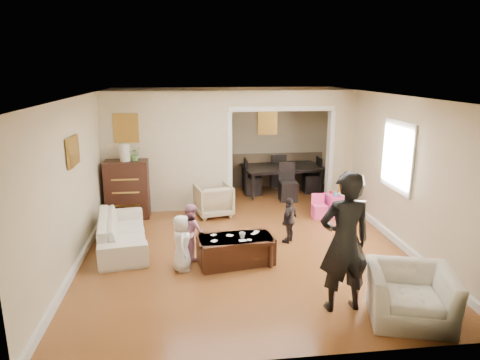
{
  "coord_description": "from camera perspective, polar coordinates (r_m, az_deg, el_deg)",
  "views": [
    {
      "loc": [
        -0.93,
        -7.43,
        3.03
      ],
      "look_at": [
        0.0,
        0.2,
        1.05
      ],
      "focal_mm": 32.21,
      "sensor_mm": 36.0,
      "label": 1
    }
  ],
  "objects": [
    {
      "name": "window_pane",
      "position": [
        8.06,
        20.22,
        2.97
      ],
      "size": [
        0.03,
        0.95,
        1.1
      ],
      "primitive_type": "cube",
      "color": "white",
      "rests_on": "ground"
    },
    {
      "name": "table_lamp",
      "position": [
        9.1,
        -15.0,
        3.56
      ],
      "size": [
        0.22,
        0.22,
        0.36
      ],
      "primitive_type": "cylinder",
      "color": "beige",
      "rests_on": "dresser"
    },
    {
      "name": "framed_art_sofa_wall",
      "position": [
        7.17,
        -21.26,
        3.58
      ],
      "size": [
        0.03,
        0.55,
        0.4
      ],
      "primitive_type": "cube",
      "color": "brown"
    },
    {
      "name": "child_kneel_b",
      "position": [
        7.14,
        -6.48,
        -6.73
      ],
      "size": [
        0.53,
        0.57,
        0.93
      ],
      "primitive_type": "imported",
      "rotation": [
        0.0,
        0.0,
        2.1
      ],
      "color": "#CE819A",
      "rests_on": "ground"
    },
    {
      "name": "adult_person",
      "position": [
        5.61,
        13.69,
        -8.03
      ],
      "size": [
        0.71,
        0.49,
        1.85
      ],
      "primitive_type": "imported",
      "rotation": [
        0.0,
        0.0,
        3.22
      ],
      "color": "black",
      "rests_on": "ground"
    },
    {
      "name": "framed_art_alcove",
      "position": [
        11.14,
        3.65,
        7.55
      ],
      "size": [
        0.45,
        0.03,
        0.55
      ],
      "primitive_type": "cube",
      "color": "brown"
    },
    {
      "name": "coffee_table",
      "position": [
        6.99,
        -0.57,
        -9.27
      ],
      "size": [
        1.26,
        0.78,
        0.44
      ],
      "primitive_type": "cube",
      "rotation": [
        0.0,
        0.0,
        0.18
      ],
      "color": "#3D1F13",
      "rests_on": "ground"
    },
    {
      "name": "cereal_box",
      "position": [
        9.43,
        13.53,
        -0.85
      ],
      "size": [
        0.2,
        0.08,
        0.3
      ],
      "primitive_type": "cube",
      "rotation": [
        0.0,
        0.0,
        0.05
      ],
      "color": "gold",
      "rests_on": "play_table"
    },
    {
      "name": "armchair_back",
      "position": [
        9.16,
        -3.53,
        -2.68
      ],
      "size": [
        0.86,
        0.88,
        0.67
      ],
      "primitive_type": "imported",
      "rotation": [
        0.0,
        0.0,
        3.36
      ],
      "color": "tan",
      "rests_on": "ground"
    },
    {
      "name": "framed_art_partition",
      "position": [
        9.3,
        -14.84,
        6.67
      ],
      "size": [
        0.45,
        0.03,
        0.55
      ],
      "primitive_type": "cube",
      "color": "brown",
      "rests_on": "partition_left"
    },
    {
      "name": "cyan_cup",
      "position": [
        9.25,
        12.53,
        -1.79
      ],
      "size": [
        0.08,
        0.08,
        0.08
      ],
      "primitive_type": "cylinder",
      "color": "#23A3B2",
      "rests_on": "play_table"
    },
    {
      "name": "dresser",
      "position": [
        9.28,
        -14.68,
        -1.2
      ],
      "size": [
        0.88,
        0.49,
        1.21
      ],
      "primitive_type": "cube",
      "color": "black",
      "rests_on": "ground"
    },
    {
      "name": "potted_plant",
      "position": [
        9.08,
        -13.73,
        3.39
      ],
      "size": [
        0.26,
        0.22,
        0.29
      ],
      "primitive_type": "imported",
      "color": "#4D7A36",
      "rests_on": "dresser"
    },
    {
      "name": "toy_block",
      "position": [
        9.4,
        12.07,
        -1.6
      ],
      "size": [
        0.1,
        0.09,
        0.05
      ],
      "primitive_type": "cube",
      "rotation": [
        0.0,
        0.0,
        0.4
      ],
      "color": "red",
      "rests_on": "play_table"
    },
    {
      "name": "partition_header",
      "position": [
        9.47,
        5.55,
        10.71
      ],
      "size": [
        2.22,
        0.18,
        0.35
      ],
      "primitive_type": "cube",
      "color": "beige",
      "rests_on": "partition_right"
    },
    {
      "name": "play_bowl",
      "position": [
        9.24,
        13.55,
        -1.95
      ],
      "size": [
        0.24,
        0.24,
        0.06
      ],
      "primitive_type": "imported",
      "rotation": [
        0.0,
        0.0,
        0.05
      ],
      "color": "silver",
      "rests_on": "play_table"
    },
    {
      "name": "dining_table",
      "position": [
        10.83,
        5.63,
        0.02
      ],
      "size": [
        2.08,
        1.33,
        0.69
      ],
      "primitive_type": "imported",
      "rotation": [
        0.0,
        0.0,
        0.13
      ],
      "color": "black",
      "rests_on": "ground"
    },
    {
      "name": "floor",
      "position": [
        8.08,
        0.17,
        -7.58
      ],
      "size": [
        7.0,
        7.0,
        0.0
      ],
      "primitive_type": "plane",
      "color": "#965426",
      "rests_on": "ground"
    },
    {
      "name": "play_table",
      "position": [
        9.41,
        12.92,
        -3.26
      ],
      "size": [
        0.5,
        0.5,
        0.46
      ],
      "primitive_type": "cube",
      "rotation": [
        0.0,
        0.0,
        0.05
      ],
      "color": "#E63C96",
      "rests_on": "ground"
    },
    {
      "name": "partition_left",
      "position": [
        9.4,
        -9.55,
        3.64
      ],
      "size": [
        2.75,
        0.18,
        2.6
      ],
      "primitive_type": "cube",
      "color": "beige",
      "rests_on": "ground"
    },
    {
      "name": "sofa",
      "position": [
        7.83,
        -15.31,
        -6.59
      ],
      "size": [
        1.05,
        2.07,
        0.58
      ],
      "primitive_type": "imported",
      "rotation": [
        0.0,
        0.0,
        1.72
      ],
      "color": "silver",
      "rests_on": "ground"
    },
    {
      "name": "armchair_front",
      "position": [
        5.89,
        21.63,
        -13.94
      ],
      "size": [
        1.21,
        1.12,
        0.66
      ],
      "primitive_type": "imported",
      "rotation": [
        0.0,
        0.0,
        -0.28
      ],
      "color": "silver",
      "rests_on": "ground"
    },
    {
      "name": "craft_papers",
      "position": [
        6.92,
        -0.5,
        -7.53
      ],
      "size": [
        0.83,
        0.45,
        0.0
      ],
      "color": "white",
      "rests_on": "coffee_table"
    },
    {
      "name": "child_kneel_a",
      "position": [
        6.73,
        -7.72,
        -8.27
      ],
      "size": [
        0.29,
        0.44,
        0.89
      ],
      "primitive_type": "imported",
      "rotation": [
        0.0,
        0.0,
        1.57
      ],
      "color": "white",
      "rests_on": "ground"
    },
    {
      "name": "child_toddler",
      "position": [
        7.77,
        6.55,
        -5.28
      ],
      "size": [
        0.47,
        0.51,
        0.84
      ],
      "primitive_type": "imported",
      "rotation": [
        0.0,
        0.0,
        -2.27
      ],
      "color": "black",
      "rests_on": "ground"
    },
    {
      "name": "coffee_cup",
      "position": [
        6.85,
        0.31,
        -7.35
      ],
      "size": [
        0.12,
        0.12,
        0.09
      ],
      "primitive_type": "imported",
      "rotation": [
        0.0,
        0.0,
        0.18
      ],
      "color": "silver",
      "rests_on": "coffee_table"
    },
    {
      "name": "partition_right",
      "position": [
        9.99,
        13.14,
        4.09
      ],
      "size": [
        0.55,
        0.18,
        2.6
      ],
      "primitive_type": "cube",
      "color": "beige",
      "rests_on": "ground"
    }
  ]
}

